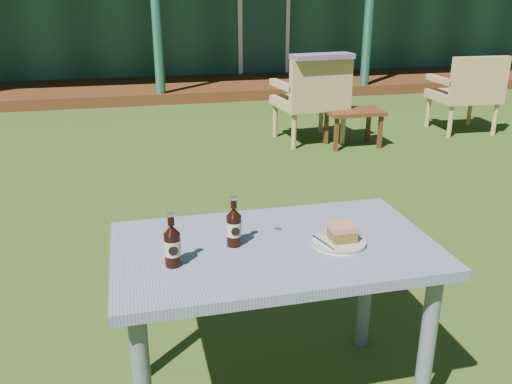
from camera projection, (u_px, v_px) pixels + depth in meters
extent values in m
plane|color=#334916|center=(212.00, 239.00, 3.74)|extent=(80.00, 80.00, 0.00)
cube|color=#1C4B37|center=(143.00, 4.00, 11.93)|extent=(15.00, 6.00, 2.60)
cube|color=#4F2813|center=(158.00, 90.00, 8.81)|extent=(15.00, 1.80, 0.16)
cylinder|color=#1C4B37|center=(156.00, 18.00, 7.68)|extent=(0.14, 0.14, 2.45)
cylinder|color=#1C4B37|center=(369.00, 16.00, 8.38)|extent=(0.14, 0.14, 2.45)
cube|color=white|center=(264.00, 25.00, 9.72)|extent=(0.95, 0.06, 2.00)
cube|color=#193D38|center=(264.00, 26.00, 9.69)|extent=(0.80, 0.04, 1.85)
imported|color=black|center=(507.00, 28.00, 13.09)|extent=(4.42, 2.25, 1.44)
cube|color=slate|center=(274.00, 249.00, 2.03)|extent=(1.20, 0.70, 0.04)
cylinder|color=slate|center=(426.00, 353.00, 2.03)|extent=(0.06, 0.06, 0.68)
cylinder|color=slate|center=(138.00, 310.00, 2.29)|extent=(0.06, 0.06, 0.68)
cylinder|color=slate|center=(366.00, 282.00, 2.52)|extent=(0.06, 0.06, 0.68)
cylinder|color=silver|center=(339.00, 242.00, 2.03)|extent=(0.20, 0.20, 0.01)
cylinder|color=olive|center=(339.00, 241.00, 2.03)|extent=(0.20, 0.20, 0.00)
cube|color=brown|center=(342.00, 235.00, 2.03)|extent=(0.09, 0.08, 0.04)
cube|color=#AD6F4D|center=(343.00, 227.00, 2.01)|extent=(0.09, 0.09, 0.02)
cube|color=silver|center=(323.00, 243.00, 2.00)|extent=(0.05, 0.14, 0.00)
cylinder|color=black|center=(234.00, 231.00, 2.00)|extent=(0.06, 0.06, 0.12)
cone|color=black|center=(234.00, 212.00, 1.97)|extent=(0.06, 0.06, 0.03)
cylinder|color=black|center=(234.00, 204.00, 1.96)|extent=(0.02, 0.02, 0.03)
cylinder|color=silver|center=(234.00, 198.00, 1.96)|extent=(0.03, 0.03, 0.01)
cylinder|color=#B9B883|center=(234.00, 228.00, 2.00)|extent=(0.06, 0.06, 0.05)
cylinder|color=black|center=(236.00, 232.00, 1.97)|extent=(0.03, 0.00, 0.03)
cylinder|color=black|center=(173.00, 250.00, 1.85)|extent=(0.06, 0.06, 0.12)
cone|color=black|center=(171.00, 229.00, 1.83)|extent=(0.06, 0.06, 0.03)
cylinder|color=black|center=(171.00, 220.00, 1.81)|extent=(0.02, 0.02, 0.03)
cylinder|color=silver|center=(171.00, 215.00, 1.81)|extent=(0.03, 0.03, 0.01)
cylinder|color=#B9B883|center=(172.00, 247.00, 1.85)|extent=(0.06, 0.06, 0.06)
cylinder|color=black|center=(173.00, 251.00, 1.82)|extent=(0.03, 0.00, 0.03)
cylinder|color=silver|center=(278.00, 230.00, 2.14)|extent=(0.03, 0.03, 0.01)
cube|color=tan|center=(309.00, 102.00, 6.01)|extent=(0.76, 0.73, 0.10)
cube|color=tan|center=(321.00, 81.00, 5.66)|extent=(0.70, 0.16, 0.46)
cube|color=tan|center=(334.00, 82.00, 6.06)|extent=(0.14, 0.61, 0.07)
cube|color=tan|center=(283.00, 85.00, 5.86)|extent=(0.14, 0.61, 0.07)
cylinder|color=tan|center=(321.00, 117.00, 6.43)|extent=(0.05, 0.05, 0.39)
cylinder|color=tan|center=(275.00, 121.00, 6.24)|extent=(0.05, 0.05, 0.39)
cylinder|color=tan|center=(343.00, 127.00, 5.95)|extent=(0.05, 0.05, 0.39)
cylinder|color=tan|center=(294.00, 131.00, 5.76)|extent=(0.05, 0.05, 0.39)
cube|color=tan|center=(463.00, 96.00, 6.43)|extent=(0.70, 0.66, 0.09)
cube|color=tan|center=(480.00, 77.00, 6.08)|extent=(0.68, 0.11, 0.44)
cube|color=tan|center=(487.00, 79.00, 6.43)|extent=(0.10, 0.59, 0.06)
cube|color=tan|center=(441.00, 80.00, 6.33)|extent=(0.10, 0.59, 0.06)
cylinder|color=tan|center=(470.00, 110.00, 6.81)|extent=(0.05, 0.05, 0.37)
cylinder|color=tan|center=(428.00, 112.00, 6.70)|extent=(0.05, 0.05, 0.37)
cylinder|color=tan|center=(495.00, 119.00, 6.32)|extent=(0.05, 0.05, 0.37)
cylinder|color=tan|center=(450.00, 122.00, 6.22)|extent=(0.05, 0.05, 0.37)
cube|color=#674C78|center=(322.00, 56.00, 5.58)|extent=(0.67, 0.30, 0.05)
cube|color=#4F2813|center=(354.00, 112.00, 5.81)|extent=(0.60, 0.40, 0.04)
cube|color=#4F2813|center=(336.00, 135.00, 5.69)|extent=(0.04, 0.04, 0.36)
cube|color=#4F2813|center=(380.00, 132.00, 5.79)|extent=(0.04, 0.04, 0.36)
cube|color=#4F2813|center=(326.00, 128.00, 5.96)|extent=(0.04, 0.04, 0.36)
cube|color=#4F2813|center=(368.00, 126.00, 6.07)|extent=(0.04, 0.04, 0.36)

